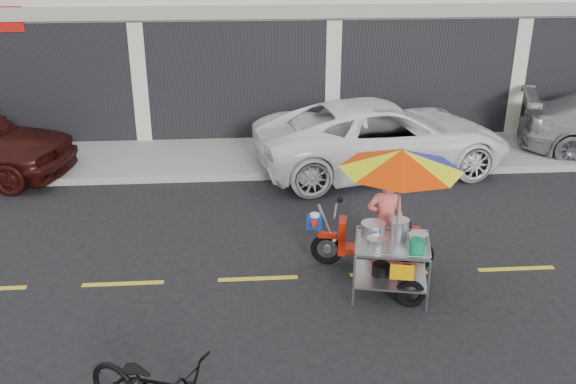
{
  "coord_description": "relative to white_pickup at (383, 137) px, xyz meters",
  "views": [
    {
      "loc": [
        -2.17,
        -8.4,
        4.93
      ],
      "look_at": [
        -1.5,
        0.6,
        1.15
      ],
      "focal_mm": 40.0,
      "sensor_mm": 36.0,
      "label": 1
    }
  ],
  "objects": [
    {
      "name": "centerline",
      "position": [
        -0.81,
        -4.44,
        -0.75
      ],
      "size": [
        42.0,
        0.1,
        0.01
      ],
      "primitive_type": "cube",
      "color": "gold",
      "rests_on": "ground"
    },
    {
      "name": "sidewalk",
      "position": [
        -0.81,
        1.06,
        -0.68
      ],
      "size": [
        45.0,
        3.0,
        0.15
      ],
      "primitive_type": "cube",
      "color": "gray",
      "rests_on": "ground"
    },
    {
      "name": "ground",
      "position": [
        -0.81,
        -4.44,
        -0.75
      ],
      "size": [
        90.0,
        90.0,
        0.0
      ],
      "primitive_type": "plane",
      "color": "black"
    },
    {
      "name": "food_vendor_rig",
      "position": [
        -0.89,
        -4.67,
        0.63
      ],
      "size": [
        2.19,
        2.07,
        2.21
      ],
      "rotation": [
        0.0,
        0.0,
        -0.21
      ],
      "color": "black",
      "rests_on": "ground"
    },
    {
      "name": "white_pickup",
      "position": [
        0.0,
        0.0,
        0.0
      ],
      "size": [
        5.76,
        3.37,
        1.51
      ],
      "primitive_type": "imported",
      "rotation": [
        0.0,
        0.0,
        1.74
      ],
      "color": "white",
      "rests_on": "ground"
    }
  ]
}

